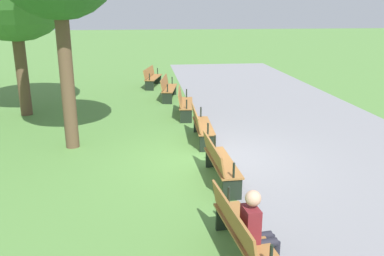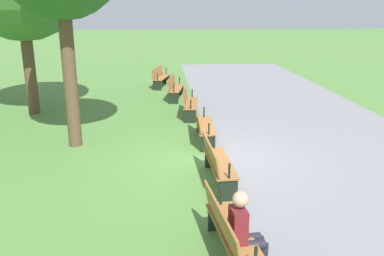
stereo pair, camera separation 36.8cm
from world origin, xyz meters
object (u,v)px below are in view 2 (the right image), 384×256
Objects in this scene: bench_4 at (217,161)px; person_seated at (245,229)px; bench_2 at (189,102)px; bench_5 at (230,231)px; bench_1 at (175,87)px; bench_3 at (203,125)px; bench_0 at (160,77)px.

bench_4 is 2.95m from person_seated.
bench_2 is 1.00× the size of bench_5.
bench_3 is at bearing 15.99° from bench_1.
bench_3 is (8.10, 1.14, 0.00)m from bench_0.
bench_0 is at bearing -158.02° from bench_1.
bench_2 is (2.71, 0.38, 0.00)m from bench_1.
person_seated reaches higher than bench_3.
bench_5 is at bearing 12.00° from bench_1.
bench_3 is at bearing 173.76° from person_seated.
person_seated is (8.40, 0.17, 0.16)m from bench_2.
bench_1 and bench_4 have the same top height.
bench_5 is 1.55× the size of person_seated.
bench_5 is (10.89, 0.38, 0.00)m from bench_1.
bench_1 is at bearing -166.02° from bench_2.
bench_2 and bench_5 have the same top height.
bench_2 is at bearing 17.99° from bench_1.
bench_4 is at bearing 173.55° from person_seated.
bench_3 is 2.73m from bench_4.
bench_1 is (2.67, 0.57, 0.00)m from bench_0.
bench_2 is 8.40m from person_seated.
bench_0 is 1.57× the size of person_seated.
bench_0 is 1.01× the size of bench_5.
bench_5 is 0.32m from person_seated.
person_seated is (2.94, -0.02, 0.16)m from bench_4.
bench_2 is 1.01× the size of bench_3.
bench_4 is 1.53× the size of person_seated.
bench_0 is 1.02× the size of bench_4.
bench_1 is at bearing -178.01° from bench_4.
bench_0 is at bearing -164.02° from bench_2.
person_seated is at bearing 12.83° from bench_1.
bench_5 is (13.56, 0.95, 0.00)m from bench_0.
bench_2 is at bearing -174.01° from bench_3.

